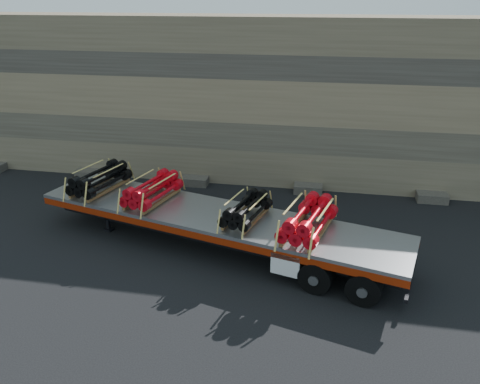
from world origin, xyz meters
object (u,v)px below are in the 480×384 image
(bundle_front, at_px, (100,180))
(bundle_midrear, at_px, (246,210))
(bundle_midfront, at_px, (152,190))
(bundle_rear, at_px, (308,220))
(trailer, at_px, (215,231))

(bundle_front, bearing_deg, bundle_midrear, 0.00)
(bundle_midrear, bearing_deg, bundle_midfront, 180.00)
(bundle_front, xyz_separation_m, bundle_midfront, (2.20, -0.57, -0.01))
(bundle_midfront, height_order, bundle_rear, bundle_rear)
(bundle_midfront, relative_size, bundle_midrear, 1.12)
(bundle_rear, bearing_deg, bundle_front, -180.00)
(trailer, height_order, bundle_front, bundle_front)
(bundle_rear, bearing_deg, bundle_midrear, 180.00)
(bundle_front, distance_m, bundle_midrear, 5.79)
(trailer, xyz_separation_m, bundle_front, (-4.51, 1.18, 1.03))
(trailer, bearing_deg, bundle_midfront, 180.00)
(bundle_midrear, relative_size, bundle_rear, 0.83)
(bundle_front, height_order, bundle_midrear, bundle_front)
(bundle_front, bearing_deg, bundle_midfront, 0.00)
(trailer, height_order, bundle_midrear, bundle_midrear)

